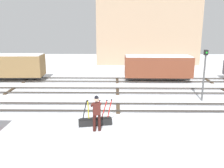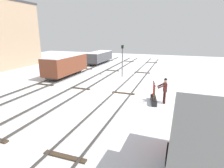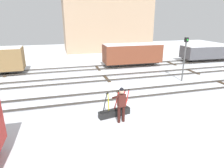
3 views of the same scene
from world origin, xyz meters
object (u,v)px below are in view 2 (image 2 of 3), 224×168
object	(u,v)px
freight_car_mid_siding	(66,65)
signal_post	(122,57)
delivery_truck	(212,158)
rail_worker	(165,89)
freight_car_back_track	(99,57)
switch_lever_frame	(154,99)

from	to	relation	value
freight_car_mid_siding	signal_post	bearing A→B (deg)	-69.82
delivery_truck	signal_post	size ratio (longest dim) A/B	1.64
rail_worker	freight_car_back_track	world-z (taller)	freight_car_back_track
rail_worker	signal_post	size ratio (longest dim) A/B	0.52
switch_lever_frame	freight_car_mid_siding	world-z (taller)	freight_car_mid_siding
freight_car_mid_siding	freight_car_back_track	distance (m)	9.72
rail_worker	signal_post	bearing A→B (deg)	25.28
delivery_truck	freight_car_mid_siding	size ratio (longest dim) A/B	0.95
switch_lever_frame	freight_car_back_track	world-z (taller)	freight_car_back_track
signal_post	switch_lever_frame	bearing A→B (deg)	-148.10
signal_post	freight_car_mid_siding	xyz separation A→B (m)	(-2.18, 6.17, -0.83)
freight_car_mid_siding	rail_worker	bearing A→B (deg)	-112.80
delivery_truck	freight_car_back_track	xyz separation A→B (m)	(22.91, 13.20, -0.52)
delivery_truck	signal_post	xyz separation A→B (m)	(15.37, 7.02, 0.55)
switch_lever_frame	rail_worker	xyz separation A→B (m)	(0.13, -0.72, 0.83)
delivery_truck	freight_car_back_track	world-z (taller)	delivery_truck
signal_post	freight_car_mid_siding	world-z (taller)	signal_post
freight_car_mid_siding	switch_lever_frame	bearing A→B (deg)	-114.76
switch_lever_frame	signal_post	distance (m)	8.80
switch_lever_frame	delivery_truck	bearing A→B (deg)	-173.87
switch_lever_frame	freight_car_back_track	distance (m)	18.30
delivery_truck	rail_worker	bearing A→B (deg)	13.69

